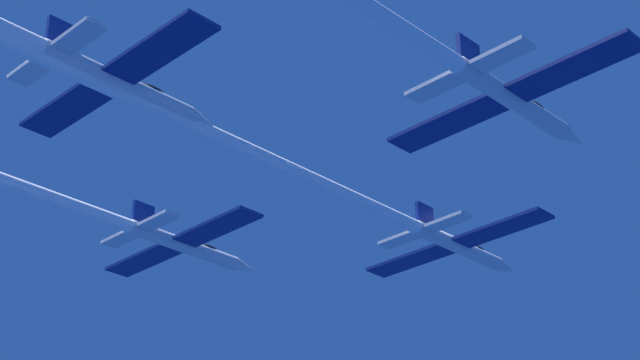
% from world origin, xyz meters
% --- Properties ---
extents(jet_lead, '(15.16, 61.00, 2.51)m').
position_xyz_m(jet_lead, '(-0.45, -19.31, 0.03)').
color(jet_lead, silver).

